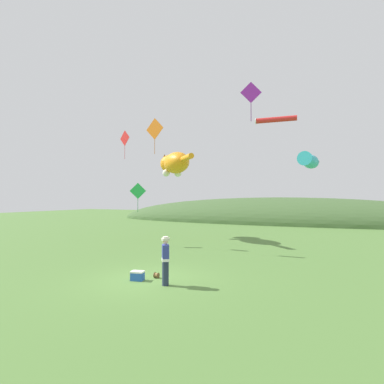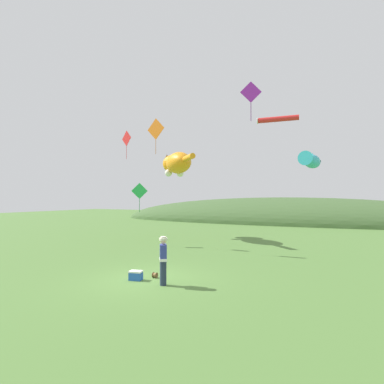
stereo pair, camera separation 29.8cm
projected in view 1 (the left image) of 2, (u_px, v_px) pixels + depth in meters
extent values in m
plane|color=#517A38|center=(149.00, 280.00, 11.65)|extent=(120.00, 120.00, 0.00)
ellipsoid|color=#426033|center=(278.00, 222.00, 40.52)|extent=(49.18, 13.42, 6.67)
cylinder|color=#232D47|center=(165.00, 273.00, 10.90)|extent=(0.24, 0.24, 0.88)
cube|color=navy|center=(165.00, 253.00, 10.91)|extent=(0.42, 0.47, 0.60)
cube|color=white|center=(165.00, 259.00, 10.91)|extent=(0.45, 0.49, 0.10)
sphere|color=beige|center=(166.00, 242.00, 10.92)|extent=(0.20, 0.20, 0.20)
cylinder|color=beige|center=(166.00, 239.00, 10.92)|extent=(0.30, 0.30, 0.09)
cylinder|color=beige|center=(166.00, 237.00, 10.93)|extent=(0.20, 0.20, 0.07)
cylinder|color=olive|center=(157.00, 275.00, 11.90)|extent=(0.15, 0.16, 0.16)
cylinder|color=brown|center=(155.00, 275.00, 11.93)|extent=(0.02, 0.22, 0.22)
cylinder|color=brown|center=(158.00, 275.00, 11.87)|extent=(0.02, 0.22, 0.22)
cube|color=blue|center=(137.00, 276.00, 11.56)|extent=(0.54, 0.41, 0.30)
cube|color=white|center=(137.00, 272.00, 11.56)|extent=(0.55, 0.42, 0.06)
ellipsoid|color=orange|center=(176.00, 163.00, 24.00)|extent=(3.81, 3.84, 1.69)
ellipsoid|color=white|center=(176.00, 167.00, 24.15)|extent=(2.34, 2.36, 0.93)
sphere|color=orange|center=(169.00, 164.00, 26.07)|extent=(1.52, 1.52, 1.52)
cone|color=#55330A|center=(164.00, 157.00, 25.94)|extent=(0.76, 0.76, 0.51)
cone|color=#55330A|center=(174.00, 158.00, 26.22)|extent=(0.76, 0.76, 0.51)
sphere|color=white|center=(166.00, 173.00, 24.98)|extent=(0.61, 0.61, 0.61)
sphere|color=white|center=(178.00, 173.00, 25.33)|extent=(0.61, 0.61, 0.61)
cylinder|color=orange|center=(187.00, 157.00, 21.46)|extent=(1.59, 1.61, 0.41)
ellipsoid|color=#33B2CC|center=(311.00, 162.00, 16.92)|extent=(1.06, 2.21, 0.75)
cone|color=#33B2CC|center=(306.00, 159.00, 15.72)|extent=(0.83, 0.78, 0.75)
cone|color=#33B2CC|center=(311.00, 156.00, 16.98)|extent=(0.39, 0.39, 0.35)
sphere|color=black|center=(318.00, 162.00, 17.37)|extent=(0.18, 0.18, 0.18)
cylinder|color=red|center=(276.00, 120.00, 20.46)|extent=(2.74, 0.64, 0.36)
torus|color=white|center=(256.00, 121.00, 20.90)|extent=(0.11, 0.44, 0.44)
cube|color=purple|center=(251.00, 92.00, 14.67)|extent=(0.98, 0.41, 1.05)
cylinder|color=black|center=(251.00, 93.00, 14.68)|extent=(0.66, 0.28, 0.02)
cube|color=#6B1A7C|center=(251.00, 112.00, 14.65)|extent=(0.03, 0.02, 0.90)
cube|color=green|center=(138.00, 191.00, 20.47)|extent=(0.93, 0.64, 1.11)
cylinder|color=black|center=(138.00, 191.00, 20.48)|extent=(0.63, 0.43, 0.02)
cube|color=#1A7C35|center=(138.00, 206.00, 20.44)|extent=(0.03, 0.02, 0.90)
cube|color=red|center=(125.00, 138.00, 20.62)|extent=(1.03, 0.35, 1.08)
cylinder|color=black|center=(125.00, 138.00, 20.63)|extent=(0.70, 0.24, 0.02)
cube|color=maroon|center=(125.00, 152.00, 20.59)|extent=(0.03, 0.02, 0.90)
cube|color=orange|center=(155.00, 129.00, 18.68)|extent=(1.35, 0.19, 1.36)
cylinder|color=black|center=(155.00, 129.00, 18.69)|extent=(0.90, 0.13, 0.02)
cube|color=#A95011|center=(155.00, 147.00, 18.65)|extent=(0.03, 0.01, 0.90)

